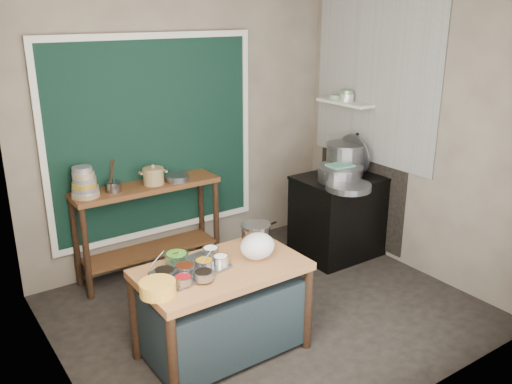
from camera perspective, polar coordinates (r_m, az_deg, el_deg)
floor at (r=4.98m, az=1.26°, el=-12.47°), size 3.50×3.00×0.02m
back_wall at (r=5.68m, az=-7.63°, el=6.68°), size 3.50×0.02×2.80m
left_wall at (r=3.72m, az=-21.19°, el=-0.99°), size 0.02×3.00×2.80m
right_wall at (r=5.60m, az=16.22°, el=5.94°), size 0.02×3.00×2.80m
curtain_panel at (r=5.51m, az=-10.67°, el=5.61°), size 2.10×0.02×1.90m
curtain_frame at (r=5.50m, az=-10.62°, el=5.59°), size 2.22×0.03×2.02m
tile_panel at (r=5.87m, az=12.29°, el=11.28°), size 0.02×1.70×1.70m
soot_patch at (r=6.19m, az=10.93°, el=0.81°), size 0.01×1.30×1.30m
wall_shelf at (r=6.04m, az=9.36°, el=9.27°), size 0.22×0.70×0.03m
prep_table at (r=4.27m, az=-3.57°, el=-12.33°), size 1.26×0.73×0.75m
back_counter at (r=5.53m, az=-11.20°, el=-3.91°), size 1.45×0.40×0.95m
stove_block at (r=5.95m, az=8.78°, el=-2.61°), size 0.90×0.68×0.85m
stove_top at (r=5.81m, az=9.00°, el=1.44°), size 0.92×0.69×0.03m
condiment_tray at (r=4.03m, az=-6.88°, el=-8.14°), size 0.57×0.46×0.02m
condiment_bowls at (r=4.00m, az=-7.06°, el=-7.71°), size 0.60×0.51×0.07m
yellow_basin at (r=3.74m, az=-10.31°, el=-9.93°), size 0.30×0.30×0.10m
saucepan at (r=4.49m, az=-0.02°, el=-4.25°), size 0.31×0.31×0.14m
plastic_bag_a at (r=4.16m, az=0.15°, el=-5.72°), size 0.29×0.26×0.21m
plastic_bag_b at (r=4.24m, az=0.44°, el=-5.55°), size 0.26×0.24×0.16m
bowl_stack at (r=5.13m, az=-17.60°, el=0.84°), size 0.25×0.25×0.28m
utensil_cup at (r=5.23m, az=-14.78°, el=0.56°), size 0.16×0.16×0.09m
ceramic_crock at (r=5.34m, az=-10.74°, el=1.56°), size 0.26×0.26×0.14m
wide_bowl at (r=5.42m, az=-8.31°, el=1.47°), size 0.30×0.30×0.06m
stock_pot at (r=5.86m, az=9.37°, el=3.46°), size 0.48×0.48×0.34m
pot_lid at (r=5.91m, az=10.37°, el=4.02°), size 0.14×0.45×0.44m
steamer at (r=5.64m, az=8.82°, el=1.92°), size 0.51×0.51×0.16m
green_cloth at (r=5.62m, az=8.86°, el=2.79°), size 0.26×0.21×0.02m
shallow_pan at (r=5.40m, az=9.70°, el=0.55°), size 0.51×0.51×0.06m
shelf_bowl_stack at (r=6.01m, az=9.55°, el=9.92°), size 0.15×0.15×0.12m
shelf_bowl_green at (r=6.14m, az=8.41°, el=9.86°), size 0.17×0.17×0.05m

